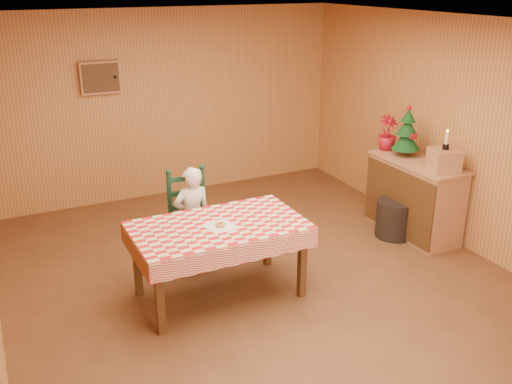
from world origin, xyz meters
TOP-DOWN VIEW (x-y plane):
  - ground at (0.00, 0.00)m, footprint 6.00×6.00m
  - cabin_walls at (-0.00, 0.53)m, footprint 5.10×6.05m
  - dining_table at (-0.50, 0.00)m, footprint 1.66×0.96m
  - ladder_chair at (-0.50, 0.79)m, footprint 0.44×0.40m
  - seated_child at (-0.50, 0.73)m, footprint 0.41×0.27m
  - napkin at (-0.50, -0.05)m, footprint 0.30×0.30m
  - donut at (-0.50, -0.05)m, footprint 0.12×0.12m
  - shelf_unit at (2.20, 0.32)m, footprint 0.54×1.24m
  - crate at (2.21, -0.08)m, footprint 0.37×0.37m
  - christmas_tree at (2.21, 0.57)m, footprint 0.34×0.34m
  - flower_arrangement at (2.16, 0.87)m, footprint 0.26×0.26m
  - candle_set at (2.21, -0.08)m, footprint 0.07×0.07m
  - storage_bin at (1.95, 0.34)m, footprint 0.54×0.54m

SIDE VIEW (x-z plane):
  - ground at x=0.00m, z-range 0.00..0.00m
  - storage_bin at x=1.95m, z-range 0.00..0.46m
  - shelf_unit at x=2.20m, z-range 0.00..0.93m
  - ladder_chair at x=-0.50m, z-range -0.04..1.04m
  - seated_child at x=-0.50m, z-range 0.00..1.12m
  - dining_table at x=-0.50m, z-range 0.30..1.07m
  - napkin at x=-0.50m, z-range 0.77..0.77m
  - donut at x=-0.50m, z-range 0.77..0.81m
  - crate at x=2.21m, z-range 0.93..1.18m
  - flower_arrangement at x=2.16m, z-range 0.93..1.36m
  - christmas_tree at x=2.21m, z-range 0.90..1.52m
  - candle_set at x=2.21m, z-range 1.13..1.36m
  - cabin_walls at x=0.00m, z-range 0.50..3.15m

